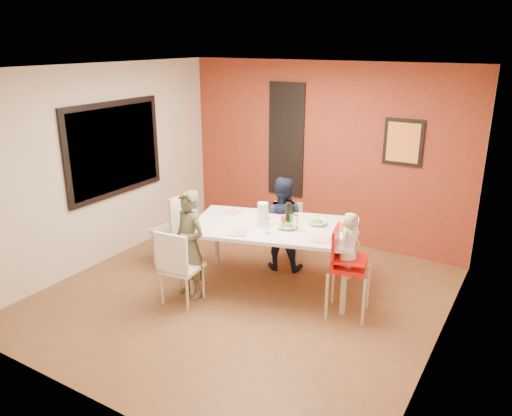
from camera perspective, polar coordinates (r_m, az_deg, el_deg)
The scene contains 35 objects.
ground at distance 6.22m, azimuth -1.45°, elevation -9.97°, with size 4.50×4.50×0.00m, color brown.
ceiling at distance 5.46m, azimuth -1.68°, elevation 15.72°, with size 4.50×4.50×0.02m, color white.
wall_back at distance 7.63m, azimuth 7.61°, elevation 6.19°, with size 4.50×0.02×2.70m, color beige.
wall_front at distance 4.10m, azimuth -18.78°, elevation -5.89°, with size 4.50×0.02×2.70m, color beige.
wall_left at distance 7.12m, azimuth -17.07°, elevation 4.63°, with size 0.02×4.50×2.70m, color beige.
wall_right at distance 4.93m, azimuth 21.13°, elevation -2.01°, with size 0.02×4.50×2.70m, color beige.
brick_accent_wall at distance 7.61m, azimuth 7.55°, elevation 6.17°, with size 4.50×0.02×2.70m, color maroon.
picture_window_frame at distance 7.19m, azimuth -15.88°, elevation 6.50°, with size 0.05×1.70×1.30m, color black.
picture_window_pane at distance 7.18m, azimuth -15.80°, elevation 6.49°, with size 0.02×1.55×1.15m, color black.
glassblock_strip at distance 7.82m, azimuth 3.49°, elevation 7.76°, with size 0.55×0.03×1.70m, color #B3BDC3.
glassblock_surround at distance 7.81m, azimuth 3.48°, elevation 7.75°, with size 0.60×0.03×1.76m, color black.
art_print_frame at distance 7.15m, azimuth 16.49°, elevation 7.21°, with size 0.54×0.03×0.64m, color black.
art_print_canvas at distance 7.13m, azimuth 16.45°, elevation 7.19°, with size 0.44×0.01×0.54m, color #F6A736.
dining_table at distance 6.12m, azimuth 2.06°, elevation -2.62°, with size 2.23×1.63×0.83m.
chair_near at distance 5.89m, azimuth -8.95°, elevation -6.32°, with size 0.47×0.47×0.92m.
chair_far at distance 6.96m, azimuth 3.58°, elevation -2.50°, with size 0.50×0.50×0.84m.
chair_left at distance 6.84m, azimuth -8.91°, elevation -2.04°, with size 0.55×0.55×1.05m.
high_chair at distance 5.66m, azimuth 10.16°, elevation -6.25°, with size 0.52×0.52×1.04m.
child_near at distance 6.00m, azimuth -7.61°, elevation -4.18°, with size 0.49×0.32×1.33m, color #504E39.
child_far at distance 6.69m, azimuth 2.89°, elevation -1.77°, with size 0.63×0.49×1.29m, color black.
toddler at distance 5.55m, azimuth 10.63°, elevation -3.53°, with size 0.30×0.19×0.61m, color beige.
plate_near_left at distance 5.85m, azimuth -2.15°, elevation -2.85°, with size 0.22×0.22×0.01m, color white.
plate_far_mid at distance 6.46m, azimuth 2.60°, elevation -0.70°, with size 0.22×0.22×0.01m, color white.
plate_near_right at distance 5.70m, azimuth 7.44°, elevation -3.59°, with size 0.21×0.21×0.01m, color white.
plate_far_left at distance 6.55m, azimuth -2.73°, elevation -0.44°, with size 0.20×0.20×0.01m, color white.
salad_bowl_a at distance 5.99m, azimuth 3.57°, elevation -2.10°, with size 0.23×0.23×0.06m, color white.
salad_bowl_b at distance 6.14m, azimuth 7.01°, elevation -1.68°, with size 0.22×0.22×0.06m, color white.
wine_bottle at distance 6.08m, azimuth 3.72°, elevation -0.66°, with size 0.07×0.07×0.28m, color black.
wine_glass_a at distance 5.84m, azimuth 1.31°, elevation -2.01°, with size 0.06×0.06×0.18m, color white.
wine_glass_b at distance 5.92m, azimuth 4.50°, elevation -1.68°, with size 0.07×0.07×0.19m, color white.
paper_towel_roll at distance 6.02m, azimuth 0.79°, elevation -0.74°, with size 0.13×0.13×0.29m, color white.
condiment_red at distance 5.99m, azimuth 3.18°, elevation -1.65°, with size 0.04×0.04×0.14m, color red.
condiment_green at distance 6.07m, azimuth 4.01°, elevation -1.37°, with size 0.04×0.04×0.14m, color #357828.
condiment_brown at distance 6.08m, azimuth 3.01°, elevation -1.41°, with size 0.03×0.03×0.12m, color brown.
sippy_cup at distance 5.98m, azimuth 9.84°, elevation -2.14°, with size 0.06×0.06×0.11m, color orange.
Camera 1 is at (2.94, -4.59, 2.99)m, focal length 35.00 mm.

